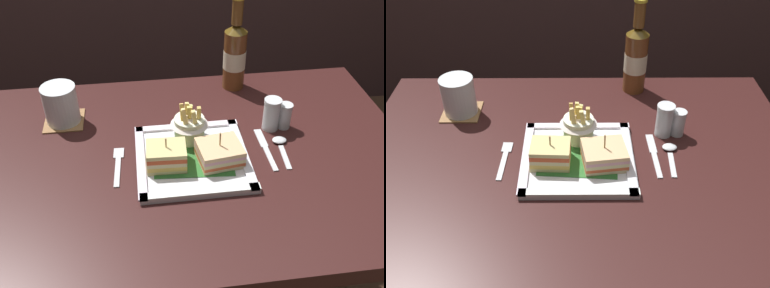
% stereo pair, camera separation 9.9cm
% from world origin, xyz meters
% --- Properties ---
extents(dining_table, '(1.06, 0.72, 0.74)m').
position_xyz_m(dining_table, '(0.00, 0.00, 0.62)').
color(dining_table, '#361817').
rests_on(dining_table, ground_plane).
extents(square_plate, '(0.26, 0.26, 0.02)m').
position_xyz_m(square_plate, '(-0.00, -0.02, 0.75)').
color(square_plate, silver).
rests_on(square_plate, dining_table).
extents(sandwich_half_left, '(0.09, 0.07, 0.08)m').
position_xyz_m(sandwich_half_left, '(-0.06, -0.04, 0.78)').
color(sandwich_half_left, '#D9C17D').
rests_on(sandwich_half_left, square_plate).
extents(sandwich_half_right, '(0.11, 0.10, 0.08)m').
position_xyz_m(sandwich_half_right, '(0.06, -0.04, 0.77)').
color(sandwich_half_right, '#DBB689').
rests_on(sandwich_half_right, square_plate).
extents(fries_cup, '(0.09, 0.09, 0.10)m').
position_xyz_m(fries_cup, '(0.00, 0.05, 0.79)').
color(fries_cup, silver).
rests_on(fries_cup, square_plate).
extents(beer_bottle, '(0.06, 0.06, 0.27)m').
position_xyz_m(beer_bottle, '(0.16, 0.30, 0.84)').
color(beer_bottle, brown).
rests_on(beer_bottle, dining_table).
extents(drink_coaster, '(0.10, 0.10, 0.00)m').
position_xyz_m(drink_coaster, '(-0.31, 0.18, 0.74)').
color(drink_coaster, '#996A3F').
rests_on(drink_coaster, dining_table).
extents(water_glass, '(0.09, 0.09, 0.10)m').
position_xyz_m(water_glass, '(-0.31, 0.18, 0.79)').
color(water_glass, silver).
rests_on(water_glass, dining_table).
extents(fork, '(0.03, 0.13, 0.00)m').
position_xyz_m(fork, '(-0.17, -0.01, 0.74)').
color(fork, silver).
rests_on(fork, dining_table).
extents(knife, '(0.02, 0.16, 0.00)m').
position_xyz_m(knife, '(0.18, 0.00, 0.74)').
color(knife, silver).
rests_on(knife, dining_table).
extents(spoon, '(0.03, 0.12, 0.01)m').
position_xyz_m(spoon, '(0.22, 0.00, 0.75)').
color(spoon, silver).
rests_on(spoon, dining_table).
extents(salt_shaker, '(0.04, 0.04, 0.08)m').
position_xyz_m(salt_shaker, '(0.21, 0.08, 0.78)').
color(salt_shaker, silver).
rests_on(salt_shaker, dining_table).
extents(pepper_shaker, '(0.03, 0.03, 0.07)m').
position_xyz_m(pepper_shaker, '(0.25, 0.08, 0.77)').
color(pepper_shaker, silver).
rests_on(pepper_shaker, dining_table).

